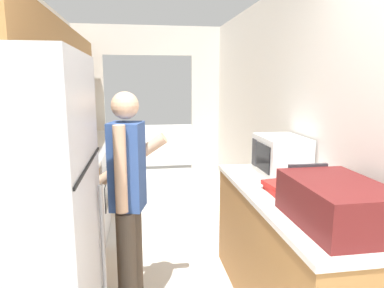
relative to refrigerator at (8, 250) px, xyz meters
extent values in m
cube|color=white|center=(-0.41, 1.14, 0.36)|extent=(0.06, 6.93, 2.50)
cube|color=#9E6B38|center=(-0.22, 2.11, 0.96)|extent=(0.32, 3.40, 0.69)
cube|color=white|center=(1.96, 1.14, 0.36)|extent=(0.06, 6.93, 2.50)
cube|color=white|center=(-0.25, 4.03, 0.14)|extent=(0.65, 0.06, 2.05)
cube|color=white|center=(1.80, 4.03, 0.14)|extent=(0.65, 0.06, 2.05)
cube|color=white|center=(0.77, 4.03, 1.39)|extent=(2.70, 0.06, 0.45)
cube|color=#9E6B38|center=(-0.08, 1.06, -0.46)|extent=(0.60, 1.30, 0.86)
cube|color=silver|center=(-0.08, 1.05, -0.01)|extent=(0.62, 1.31, 0.03)
cube|color=#9E6B38|center=(-0.08, 3.14, -0.46)|extent=(0.60, 1.34, 0.86)
cube|color=silver|center=(-0.08, 3.15, -0.01)|extent=(0.62, 1.36, 0.03)
cube|color=#9EA3A8|center=(-0.08, 0.71, 0.01)|extent=(0.42, 0.44, 0.00)
cube|color=#9E6B38|center=(1.63, 0.51, -0.46)|extent=(0.60, 1.73, 0.86)
cube|color=silver|center=(1.63, 0.51, -0.01)|extent=(0.62, 1.75, 0.03)
cube|color=#B7B7BC|center=(0.00, 0.00, 0.00)|extent=(0.75, 0.78, 1.77)
cube|color=black|center=(0.38, 0.00, 0.39)|extent=(0.01, 0.75, 0.01)
cylinder|color=#99999E|center=(0.39, 0.25, -0.14)|extent=(0.02, 0.02, 0.71)
cube|color=#B7B7BC|center=(-0.07, 2.09, -0.44)|extent=(0.62, 0.76, 0.89)
cube|color=black|center=(0.25, 2.09, -0.44)|extent=(0.01, 0.52, 0.27)
cylinder|color=#B7B7BC|center=(0.27, 2.09, -0.21)|extent=(0.02, 0.61, 0.02)
cube|color=#B7B7BC|center=(-0.36, 2.09, 0.08)|extent=(0.04, 0.76, 0.14)
cylinder|color=#232328|center=(0.06, 1.92, 0.01)|extent=(0.16, 0.16, 0.01)
cylinder|color=#232328|center=(0.06, 2.26, 0.01)|extent=(0.16, 0.16, 0.01)
cylinder|color=#232328|center=(-0.19, 1.92, 0.01)|extent=(0.16, 0.16, 0.01)
cylinder|color=#232328|center=(-0.19, 2.26, 0.01)|extent=(0.16, 0.16, 0.01)
cylinder|color=#4C4238|center=(0.50, 0.62, -0.49)|extent=(0.16, 0.16, 0.79)
cylinder|color=#4C4238|center=(0.54, 0.79, -0.49)|extent=(0.16, 0.16, 0.79)
cube|color=#335193|center=(0.52, 0.71, 0.20)|extent=(0.26, 0.26, 0.59)
cylinder|color=#DBAD89|center=(0.49, 0.57, 0.21)|extent=(0.10, 0.10, 0.56)
cylinder|color=#DBAD89|center=(0.56, 0.85, 0.21)|extent=(0.51, 0.20, 0.39)
sphere|color=#DBAD89|center=(0.52, 0.71, 0.60)|extent=(0.18, 0.18, 0.18)
cube|color=#5B1919|center=(1.63, 0.01, 0.08)|extent=(0.42, 0.62, 0.15)
cube|color=#5B1919|center=(1.63, 0.01, 0.20)|extent=(0.42, 0.62, 0.08)
cube|color=#2D2D33|center=(1.63, 0.34, 0.21)|extent=(0.25, 0.02, 0.10)
cube|color=white|center=(1.74, 1.01, 0.17)|extent=(0.33, 0.48, 0.31)
cube|color=black|center=(1.57, 0.96, 0.17)|extent=(0.01, 0.29, 0.21)
cube|color=#38383D|center=(1.57, 1.17, 0.17)|extent=(0.01, 0.10, 0.23)
cube|color=red|center=(1.57, 0.55, 0.03)|extent=(0.20, 0.26, 0.03)
cube|color=red|center=(1.59, 0.55, 0.06)|extent=(0.27, 0.32, 0.03)
camera|label=1|loc=(0.61, -1.56, 0.76)|focal=32.00mm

